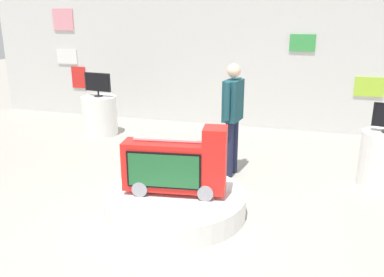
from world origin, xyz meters
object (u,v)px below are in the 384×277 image
(main_display_pedestal, at_px, (175,203))
(novelty_firetruck_tv, at_px, (176,166))
(tv_on_center_rear, at_px, (98,83))
(shopper_browsing_near_truck, at_px, (233,112))
(display_pedestal_center_rear, at_px, (100,115))

(main_display_pedestal, distance_m, novelty_firetruck_tv, 0.48)
(main_display_pedestal, height_order, tv_on_center_rear, tv_on_center_rear)
(tv_on_center_rear, height_order, shopper_browsing_near_truck, shopper_browsing_near_truck)
(tv_on_center_rear, bearing_deg, main_display_pedestal, -47.75)
(display_pedestal_center_rear, height_order, tv_on_center_rear, tv_on_center_rear)
(tv_on_center_rear, distance_m, shopper_browsing_near_truck, 3.25)
(display_pedestal_center_rear, bearing_deg, main_display_pedestal, -47.79)
(main_display_pedestal, height_order, shopper_browsing_near_truck, shopper_browsing_near_truck)
(novelty_firetruck_tv, distance_m, tv_on_center_rear, 3.81)
(tv_on_center_rear, bearing_deg, novelty_firetruck_tv, -47.50)
(display_pedestal_center_rear, bearing_deg, shopper_browsing_near_truck, -25.08)
(main_display_pedestal, relative_size, novelty_firetruck_tv, 1.38)
(novelty_firetruck_tv, relative_size, display_pedestal_center_rear, 1.61)
(main_display_pedestal, height_order, display_pedestal_center_rear, display_pedestal_center_rear)
(tv_on_center_rear, xyz_separation_m, shopper_browsing_near_truck, (2.95, -1.38, -0.07))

